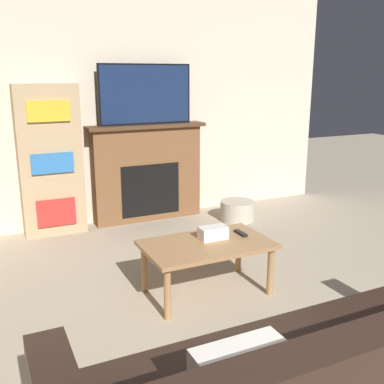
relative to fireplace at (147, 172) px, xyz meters
name	(u,v)px	position (x,y,z in m)	size (l,w,h in m)	color
wall_back	(118,104)	(-0.27, 0.14, 0.78)	(5.44, 0.06, 2.70)	beige
fireplace	(147,172)	(0.00, 0.00, 0.00)	(1.37, 0.28, 1.13)	brown
tv	(146,94)	(0.00, -0.02, 0.89)	(1.07, 0.03, 0.66)	black
coffee_table	(207,249)	(-0.23, -1.98, -0.20)	(0.98, 0.60, 0.42)	#A87A4C
tissue_box	(213,233)	(-0.15, -1.92, -0.10)	(0.22, 0.12, 0.10)	white
remote_control	(241,233)	(0.10, -1.93, -0.14)	(0.04, 0.15, 0.02)	black
bookshelf	(50,161)	(-1.08, -0.02, 0.22)	(0.64, 0.29, 1.59)	tan
storage_basket	(237,211)	(0.93, -0.51, -0.45)	(0.40, 0.40, 0.23)	#BCB29E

